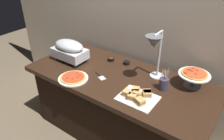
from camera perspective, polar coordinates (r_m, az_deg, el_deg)
name	(u,v)px	position (r m, az deg, el deg)	size (l,w,h in m)	color
ground_plane	(118,131)	(2.65, 1.48, -15.82)	(8.00, 8.00, 0.00)	brown
back_wall	(146,21)	(2.38, 8.84, 12.58)	(4.40, 0.04, 2.40)	#B7A893
buffet_table	(118,106)	(2.39, 1.60, -9.41)	(1.90, 0.84, 0.76)	black
chafing_dish	(69,49)	(2.45, -11.13, 5.35)	(0.39, 0.23, 0.24)	#B7BABF
heat_lamp	(155,46)	(1.94, 11.12, 6.21)	(0.15, 0.30, 0.49)	#B7BABF
pizza_plate_front	(73,78)	(2.16, -10.15, -2.05)	(0.29, 0.29, 0.03)	white
pizza_plate_center	(194,75)	(2.09, 20.77, -1.33)	(0.28, 0.28, 0.15)	#595B60
sandwich_platter	(138,96)	(1.88, 6.77, -6.74)	(0.32, 0.26, 0.06)	white
sauce_cup_near	(127,63)	(2.39, 3.86, 1.95)	(0.07, 0.07, 0.04)	black
sauce_cup_far	(111,59)	(2.45, -0.26, 2.89)	(0.07, 0.07, 0.04)	black
utensil_holder	(164,84)	(2.01, 13.44, -3.53)	(0.08, 0.08, 0.22)	#383347
serving_spatula	(100,76)	(2.17, -3.17, -1.63)	(0.17, 0.10, 0.01)	#B7BABF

